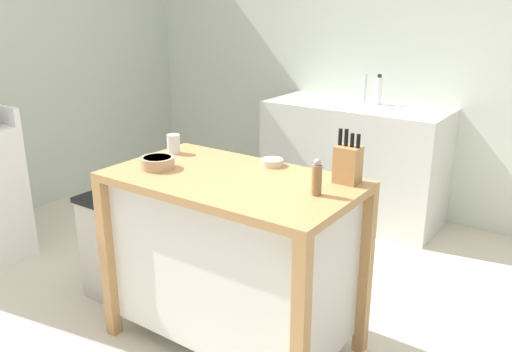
# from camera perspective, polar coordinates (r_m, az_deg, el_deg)

# --- Properties ---
(wall_back) EXTENTS (5.09, 0.10, 2.60)m
(wall_back) POSITION_cam_1_polar(r_m,az_deg,el_deg) (4.39, 15.87, 12.68)
(wall_back) COLOR silver
(wall_back) RESTS_ON ground
(wall_left) EXTENTS (0.10, 3.02, 2.60)m
(wall_left) POSITION_cam_1_polar(r_m,az_deg,el_deg) (4.79, -22.37, 12.45)
(wall_left) COLOR beige
(wall_left) RESTS_ON ground
(kitchen_island) EXTENTS (1.19, 0.67, 0.90)m
(kitchen_island) POSITION_cam_1_polar(r_m,az_deg,el_deg) (2.65, -2.50, -8.28)
(kitchen_island) COLOR #AD7F4C
(kitchen_island) RESTS_ON ground
(knife_block) EXTENTS (0.11, 0.09, 0.25)m
(knife_block) POSITION_cam_1_polar(r_m,az_deg,el_deg) (2.42, 9.80, 1.34)
(knife_block) COLOR #AD7F4C
(knife_block) RESTS_ON kitchen_island
(bowl_ceramic_wide) EXTENTS (0.17, 0.17, 0.06)m
(bowl_ceramic_wide) POSITION_cam_1_polar(r_m,az_deg,el_deg) (2.65, -10.50, 1.44)
(bowl_ceramic_wide) COLOR tan
(bowl_ceramic_wide) RESTS_ON kitchen_island
(bowl_ceramic_small) EXTENTS (0.11, 0.11, 0.03)m
(bowl_ceramic_small) POSITION_cam_1_polar(r_m,az_deg,el_deg) (2.66, 1.73, 1.50)
(bowl_ceramic_small) COLOR beige
(bowl_ceramic_small) RESTS_ON kitchen_island
(drinking_cup) EXTENTS (0.07, 0.07, 0.10)m
(drinking_cup) POSITION_cam_1_polar(r_m,az_deg,el_deg) (2.90, -8.82, 3.42)
(drinking_cup) COLOR silver
(drinking_cup) RESTS_ON kitchen_island
(pepper_grinder) EXTENTS (0.04, 0.04, 0.16)m
(pepper_grinder) POSITION_cam_1_polar(r_m,az_deg,el_deg) (2.26, 6.52, -0.23)
(pepper_grinder) COLOR olive
(pepper_grinder) RESTS_ON kitchen_island
(trash_bin) EXTENTS (0.36, 0.28, 0.63)m
(trash_bin) POSITION_cam_1_polar(r_m,az_deg,el_deg) (3.24, -14.80, -7.36)
(trash_bin) COLOR #B7B2A8
(trash_bin) RESTS_ON ground
(sink_counter) EXTENTS (1.40, 0.60, 0.91)m
(sink_counter) POSITION_cam_1_polar(r_m,az_deg,el_deg) (4.32, 10.37, 1.59)
(sink_counter) COLOR silver
(sink_counter) RESTS_ON ground
(sink_faucet) EXTENTS (0.02, 0.02, 0.22)m
(sink_faucet) POSITION_cam_1_polar(r_m,az_deg,el_deg) (4.32, 11.60, 9.22)
(sink_faucet) COLOR #B7BCC1
(sink_faucet) RESTS_ON sink_counter
(bottle_dish_soap) EXTENTS (0.05, 0.05, 0.23)m
(bottle_dish_soap) POSITION_cam_1_polar(r_m,az_deg,el_deg) (4.24, 12.99, 8.93)
(bottle_dish_soap) COLOR white
(bottle_dish_soap) RESTS_ON sink_counter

